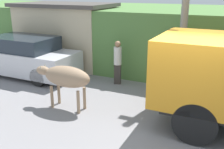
{
  "coord_description": "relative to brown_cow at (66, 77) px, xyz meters",
  "views": [
    {
      "loc": [
        0.92,
        -5.86,
        3.42
      ],
      "look_at": [
        -2.08,
        0.48,
        1.14
      ],
      "focal_mm": 42.0,
      "sensor_mm": 36.0,
      "label": 1
    }
  ],
  "objects": [
    {
      "name": "ground_plane",
      "position": [
        3.41,
        -0.11,
        -0.98
      ],
      "size": [
        60.0,
        60.0,
        0.0
      ],
      "primitive_type": "plane",
      "color": "gray"
    },
    {
      "name": "hillside_embankment",
      "position": [
        3.41,
        6.49,
        0.33
      ],
      "size": [
        32.0,
        6.71,
        2.62
      ],
      "color": "#568442",
      "rests_on": "ground_plane"
    },
    {
      "name": "building_backdrop",
      "position": [
        -2.99,
        4.3,
        0.45
      ],
      "size": [
        4.54,
        2.7,
        2.83
      ],
      "color": "#C6B793",
      "rests_on": "ground_plane"
    },
    {
      "name": "brown_cow",
      "position": [
        0.0,
        0.0,
        0.0
      ],
      "size": [
        1.85,
        0.62,
        1.31
      ],
      "rotation": [
        0.0,
        0.0,
        -0.22
      ],
      "color": "#9E7F60",
      "rests_on": "ground_plane"
    },
    {
      "name": "parked_suv",
      "position": [
        -3.51,
        1.92,
        -0.2
      ],
      "size": [
        4.76,
        1.82,
        1.62
      ],
      "rotation": [
        0.0,
        0.0,
        0.05
      ],
      "color": "silver",
      "rests_on": "ground_plane"
    },
    {
      "name": "pedestrian_on_hill",
      "position": [
        0.5,
        2.59,
        -0.06
      ],
      "size": [
        0.36,
        0.36,
        1.64
      ],
      "rotation": [
        0.0,
        0.0,
        3.41
      ],
      "color": "#38332D",
      "rests_on": "ground_plane"
    },
    {
      "name": "utility_pole",
      "position": [
        2.76,
        2.79,
        1.97
      ],
      "size": [
        0.9,
        0.24,
        5.68
      ],
      "color": "gray",
      "rests_on": "ground_plane"
    }
  ]
}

